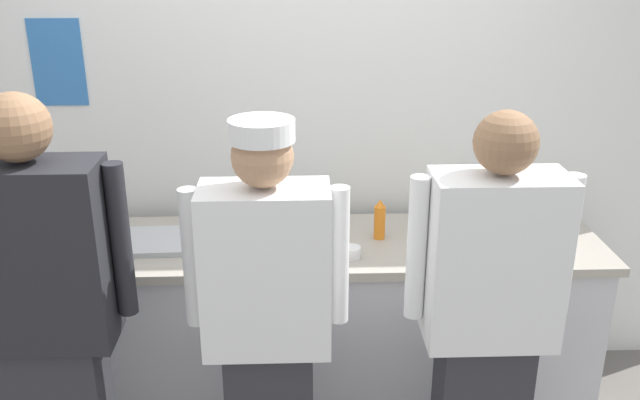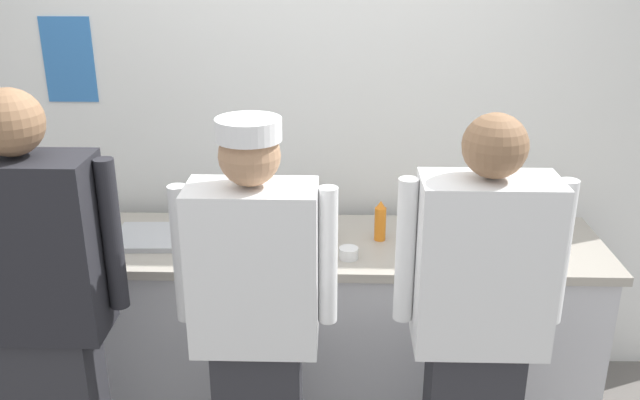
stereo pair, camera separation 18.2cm
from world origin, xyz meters
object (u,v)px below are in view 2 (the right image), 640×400
(plate_stack_front, at_px, (488,244))
(squeeze_bottle_primary, at_px, (380,221))
(ramekin_yellow_sauce, at_px, (99,224))
(deli_cup, at_px, (545,244))
(chef_far_right, at_px, (478,325))
(ramekin_orange_sauce, at_px, (43,247))
(chef_center, at_px, (256,321))
(chef_near_left, at_px, (41,310))
(mixing_bowl_steel, at_px, (286,232))
(ramekin_red_sauce, at_px, (349,253))
(sheet_tray, at_px, (172,237))
(ramekin_green_sauce, at_px, (49,228))

(plate_stack_front, height_order, squeeze_bottle_primary, squeeze_bottle_primary)
(ramekin_yellow_sauce, height_order, deli_cup, deli_cup)
(chef_far_right, distance_m, plate_stack_front, 0.61)
(ramekin_orange_sauce, relative_size, ramekin_yellow_sauce, 0.93)
(chef_center, xyz_separation_m, ramekin_orange_sauce, (-1.00, 0.52, 0.04))
(chef_far_right, relative_size, ramekin_yellow_sauce, 16.41)
(chef_near_left, height_order, ramekin_orange_sauce, chef_near_left)
(mixing_bowl_steel, bearing_deg, ramekin_red_sauce, -27.38)
(squeeze_bottle_primary, relative_size, deli_cup, 2.02)
(mixing_bowl_steel, xyz_separation_m, ramekin_red_sauce, (0.28, -0.14, -0.03))
(sheet_tray, bearing_deg, chef_far_right, -28.69)
(ramekin_yellow_sauce, bearing_deg, chef_center, -43.29)
(ramekin_orange_sauce, relative_size, deli_cup, 1.00)
(chef_far_right, height_order, plate_stack_front, chef_far_right)
(chef_near_left, relative_size, mixing_bowl_steel, 4.40)
(chef_far_right, bearing_deg, ramekin_yellow_sauce, 153.80)
(chef_near_left, relative_size, ramekin_yellow_sauce, 17.14)
(sheet_tray, height_order, ramekin_orange_sauce, ramekin_orange_sauce)
(chef_center, distance_m, ramekin_red_sauce, 0.60)
(deli_cup, bearing_deg, chef_far_right, -123.86)
(sheet_tray, distance_m, ramekin_green_sauce, 0.59)
(ramekin_orange_sauce, bearing_deg, chef_center, -27.77)
(chef_far_right, bearing_deg, ramekin_red_sauce, 131.60)
(mixing_bowl_steel, bearing_deg, squeeze_bottle_primary, 7.39)
(squeeze_bottle_primary, relative_size, ramekin_red_sauce, 2.27)
(chef_center, xyz_separation_m, sheet_tray, (-0.46, 0.67, 0.03))
(chef_near_left, relative_size, ramekin_red_sauce, 20.68)
(chef_far_right, relative_size, sheet_tray, 3.26)
(chef_center, bearing_deg, ramekin_yellow_sauce, 136.71)
(chef_center, height_order, sheet_tray, chef_center)
(chef_near_left, bearing_deg, sheet_tray, 66.07)
(plate_stack_front, distance_m, squeeze_bottle_primary, 0.48)
(deli_cup, bearing_deg, ramekin_yellow_sauce, 173.82)
(sheet_tray, bearing_deg, ramekin_red_sauce, -12.31)
(plate_stack_front, height_order, ramekin_red_sauce, plate_stack_front)
(squeeze_bottle_primary, relative_size, ramekin_green_sauce, 2.33)
(ramekin_orange_sauce, bearing_deg, chef_near_left, -68.15)
(ramekin_yellow_sauce, bearing_deg, ramekin_orange_sauce, -122.37)
(mixing_bowl_steel, relative_size, ramekin_red_sauce, 4.70)
(ramekin_orange_sauce, bearing_deg, mixing_bowl_steel, 6.28)
(ramekin_orange_sauce, bearing_deg, plate_stack_front, 1.24)
(plate_stack_front, bearing_deg, sheet_tray, 175.73)
(ramekin_red_sauce, bearing_deg, ramekin_yellow_sauce, 166.25)
(chef_near_left, distance_m, squeeze_bottle_primary, 1.45)
(chef_far_right, bearing_deg, plate_stack_front, 75.64)
(squeeze_bottle_primary, distance_m, deli_cup, 0.72)
(sheet_tray, relative_size, deli_cup, 5.40)
(chef_far_right, height_order, ramekin_yellow_sauce, chef_far_right)
(chef_center, bearing_deg, ramekin_red_sauce, 55.34)
(squeeze_bottle_primary, bearing_deg, ramekin_green_sauce, 178.62)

